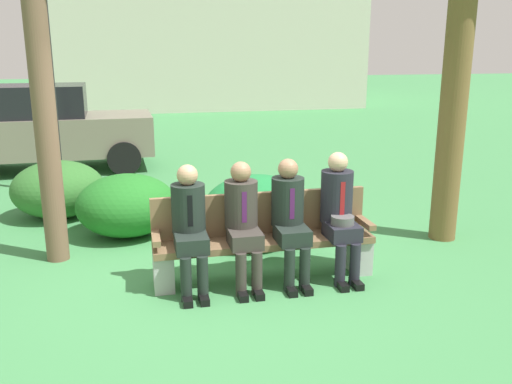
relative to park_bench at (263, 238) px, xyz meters
name	(u,v)px	position (x,y,z in m)	size (l,w,h in m)	color
ground_plane	(225,276)	(-0.40, 0.09, -0.44)	(80.00, 80.00, 0.00)	#40864B
park_bench	(263,238)	(0.00, 0.00, 0.00)	(2.31, 0.44, 0.90)	brown
seated_man_leftmost	(190,222)	(-0.78, -0.13, 0.28)	(0.34, 0.72, 1.27)	#1E2823
seated_man_centerleft	(243,218)	(-0.24, -0.13, 0.28)	(0.34, 0.72, 1.28)	#38332D
seated_man_centerright	(290,214)	(0.25, -0.13, 0.28)	(0.34, 0.72, 1.28)	#1E2823
seated_man_rightmost	(339,209)	(0.79, -0.13, 0.30)	(0.34, 0.72, 1.33)	#23232D
shrub_near_bench	(257,209)	(0.18, 1.10, -0.01)	(1.36, 1.25, 0.85)	#1D7436
shrub_mid_lawn	(58,189)	(-2.37, 2.76, -0.03)	(1.31, 1.20, 0.82)	#316C2C
shrub_far_lawn	(127,205)	(-1.41, 1.71, -0.03)	(1.29, 1.18, 0.80)	#226F23
parked_car_near	(49,128)	(-2.89, 6.04, 0.40)	(3.95, 1.80, 1.68)	slate
street_lamp	(49,51)	(-2.51, 4.15, 1.89)	(0.24, 0.24, 3.82)	black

